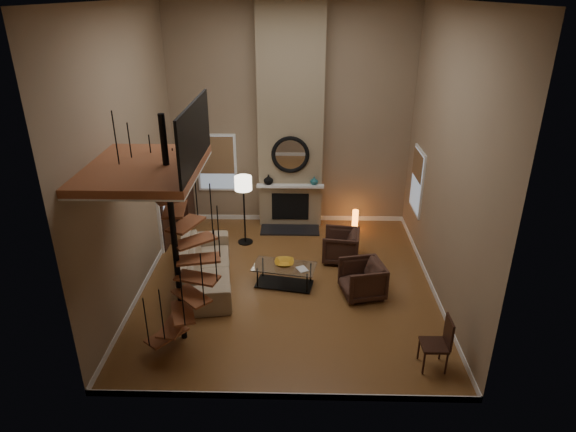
{
  "coord_description": "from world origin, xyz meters",
  "views": [
    {
      "loc": [
        0.22,
        -8.98,
        5.67
      ],
      "look_at": [
        0.0,
        0.4,
        1.4
      ],
      "focal_mm": 31.16,
      "sensor_mm": 36.0,
      "label": 1
    }
  ],
  "objects_px": {
    "sofa": "(204,265)",
    "armchair_near": "(344,246)",
    "floor_lamp": "(243,189)",
    "side_chair": "(440,341)",
    "coffee_table": "(284,273)",
    "hutch": "(183,192)",
    "armchair_far": "(366,279)",
    "accent_lamp": "(355,220)"
  },
  "relations": [
    {
      "from": "side_chair",
      "to": "armchair_far",
      "type": "bearing_deg",
      "value": 113.39
    },
    {
      "from": "armchair_near",
      "to": "coffee_table",
      "type": "xyz_separation_m",
      "value": [
        -1.32,
        -1.09,
        -0.07
      ]
    },
    {
      "from": "floor_lamp",
      "to": "side_chair",
      "type": "xyz_separation_m",
      "value": [
        3.59,
        -4.35,
        -0.89
      ]
    },
    {
      "from": "sofa",
      "to": "armchair_far",
      "type": "bearing_deg",
      "value": -105.91
    },
    {
      "from": "armchair_far",
      "to": "coffee_table",
      "type": "distance_m",
      "value": 1.68
    },
    {
      "from": "armchair_near",
      "to": "hutch",
      "type": "bearing_deg",
      "value": -105.25
    },
    {
      "from": "coffee_table",
      "to": "floor_lamp",
      "type": "bearing_deg",
      "value": 117.95
    },
    {
      "from": "accent_lamp",
      "to": "coffee_table",
      "type": "bearing_deg",
      "value": -122.5
    },
    {
      "from": "sofa",
      "to": "floor_lamp",
      "type": "height_order",
      "value": "floor_lamp"
    },
    {
      "from": "accent_lamp",
      "to": "hutch",
      "type": "bearing_deg",
      "value": 178.59
    },
    {
      "from": "hutch",
      "to": "sofa",
      "type": "distance_m",
      "value": 2.97
    },
    {
      "from": "hutch",
      "to": "floor_lamp",
      "type": "bearing_deg",
      "value": -29.21
    },
    {
      "from": "armchair_far",
      "to": "side_chair",
      "type": "xyz_separation_m",
      "value": [
        0.93,
        -2.14,
        0.17
      ]
    },
    {
      "from": "coffee_table",
      "to": "side_chair",
      "type": "height_order",
      "value": "side_chair"
    },
    {
      "from": "hutch",
      "to": "side_chair",
      "type": "xyz_separation_m",
      "value": [
        5.26,
        -5.29,
        -0.42
      ]
    },
    {
      "from": "sofa",
      "to": "coffee_table",
      "type": "relative_size",
      "value": 1.93
    },
    {
      "from": "sofa",
      "to": "armchair_far",
      "type": "relative_size",
      "value": 3.24
    },
    {
      "from": "side_chair",
      "to": "sofa",
      "type": "bearing_deg",
      "value": 149.11
    },
    {
      "from": "armchair_far",
      "to": "coffee_table",
      "type": "relative_size",
      "value": 0.6
    },
    {
      "from": "armchair_far",
      "to": "accent_lamp",
      "type": "height_order",
      "value": "armchair_far"
    },
    {
      "from": "sofa",
      "to": "armchair_near",
      "type": "bearing_deg",
      "value": -80.69
    },
    {
      "from": "armchair_near",
      "to": "accent_lamp",
      "type": "xyz_separation_m",
      "value": [
        0.42,
        1.64,
        -0.1
      ]
    },
    {
      "from": "hutch",
      "to": "armchair_far",
      "type": "distance_m",
      "value": 5.39
    },
    {
      "from": "sofa",
      "to": "floor_lamp",
      "type": "relative_size",
      "value": 1.55
    },
    {
      "from": "sofa",
      "to": "coffee_table",
      "type": "xyz_separation_m",
      "value": [
        1.68,
        -0.1,
        -0.11
      ]
    },
    {
      "from": "armchair_far",
      "to": "floor_lamp",
      "type": "height_order",
      "value": "floor_lamp"
    },
    {
      "from": "side_chair",
      "to": "coffee_table",
      "type": "bearing_deg",
      "value": 136.51
    },
    {
      "from": "hutch",
      "to": "armchair_near",
      "type": "relative_size",
      "value": 2.22
    },
    {
      "from": "armchair_near",
      "to": "floor_lamp",
      "type": "distance_m",
      "value": 2.69
    },
    {
      "from": "hutch",
      "to": "floor_lamp",
      "type": "distance_m",
      "value": 1.97
    },
    {
      "from": "sofa",
      "to": "accent_lamp",
      "type": "bearing_deg",
      "value": -61.37
    },
    {
      "from": "hutch",
      "to": "side_chair",
      "type": "distance_m",
      "value": 7.47
    },
    {
      "from": "floor_lamp",
      "to": "side_chair",
      "type": "bearing_deg",
      "value": -50.49
    },
    {
      "from": "armchair_near",
      "to": "coffee_table",
      "type": "bearing_deg",
      "value": -42.13
    },
    {
      "from": "coffee_table",
      "to": "side_chair",
      "type": "relative_size",
      "value": 1.48
    },
    {
      "from": "hutch",
      "to": "accent_lamp",
      "type": "bearing_deg",
      "value": -1.41
    },
    {
      "from": "armchair_near",
      "to": "armchair_far",
      "type": "bearing_deg",
      "value": 21.49
    },
    {
      "from": "coffee_table",
      "to": "sofa",
      "type": "bearing_deg",
      "value": 176.45
    },
    {
      "from": "armchair_near",
      "to": "armchair_far",
      "type": "distance_m",
      "value": 1.44
    },
    {
      "from": "floor_lamp",
      "to": "side_chair",
      "type": "relative_size",
      "value": 1.84
    },
    {
      "from": "armchair_near",
      "to": "floor_lamp",
      "type": "bearing_deg",
      "value": -100.9
    },
    {
      "from": "floor_lamp",
      "to": "accent_lamp",
      "type": "xyz_separation_m",
      "value": [
        2.75,
        0.83,
        -1.16
      ]
    }
  ]
}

